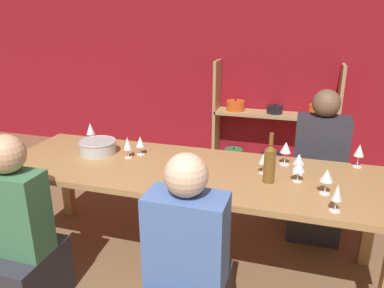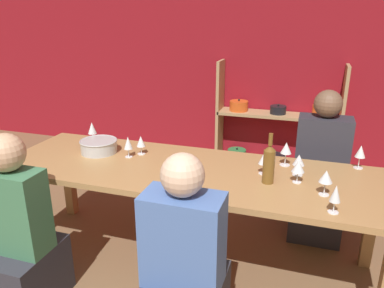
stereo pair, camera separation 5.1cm
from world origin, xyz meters
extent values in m
cube|color=maroon|center=(0.00, 3.83, 1.35)|extent=(8.80, 0.06, 2.70)
cube|color=tan|center=(-0.22, 3.63, 0.63)|extent=(0.04, 0.30, 1.27)
cube|color=tan|center=(1.20, 3.63, 0.63)|extent=(0.04, 0.30, 1.27)
cube|color=tan|center=(0.49, 3.63, 0.02)|extent=(1.42, 0.30, 0.04)
cylinder|color=#338447|center=(0.02, 3.63, 0.10)|extent=(0.23, 0.23, 0.13)
sphere|color=black|center=(0.02, 3.63, 0.17)|extent=(0.02, 0.02, 0.02)
cylinder|color=black|center=(0.49, 3.63, 0.09)|extent=(0.26, 0.26, 0.11)
sphere|color=black|center=(0.49, 3.63, 0.16)|extent=(0.02, 0.02, 0.02)
cylinder|color=red|center=(0.96, 3.63, 0.09)|extent=(0.22, 0.22, 0.11)
sphere|color=black|center=(0.96, 3.63, 0.16)|extent=(0.02, 0.02, 0.02)
cube|color=tan|center=(0.49, 3.63, 0.65)|extent=(1.42, 0.30, 0.04)
cylinder|color=#E0561E|center=(0.02, 3.63, 0.73)|extent=(0.22, 0.22, 0.12)
sphere|color=black|center=(0.02, 3.63, 0.80)|extent=(0.02, 0.02, 0.02)
cylinder|color=black|center=(0.49, 3.63, 0.72)|extent=(0.19, 0.19, 0.09)
sphere|color=black|center=(0.49, 3.63, 0.78)|extent=(0.02, 0.02, 0.02)
cylinder|color=#E0561E|center=(0.96, 3.63, 0.74)|extent=(0.18, 0.18, 0.13)
sphere|color=black|center=(0.96, 3.63, 0.82)|extent=(0.02, 0.02, 0.02)
cube|color=#AD7F4C|center=(0.07, 1.51, 0.74)|extent=(2.72, 0.88, 0.04)
cube|color=#AD7F4C|center=(-1.21, 1.14, 0.36)|extent=(0.08, 0.08, 0.72)
cube|color=#AD7F4C|center=(-1.21, 1.87, 0.36)|extent=(0.08, 0.08, 0.72)
cube|color=#AD7F4C|center=(1.35, 1.87, 0.36)|extent=(0.08, 0.08, 0.72)
cylinder|color=#B7BABC|center=(-0.70, 1.60, 0.81)|extent=(0.28, 0.28, 0.10)
torus|color=#B7BABC|center=(-0.70, 1.60, 0.86)|extent=(0.29, 0.29, 0.01)
cylinder|color=brown|center=(0.63, 1.45, 0.87)|extent=(0.08, 0.08, 0.22)
cone|color=brown|center=(0.63, 1.45, 1.00)|extent=(0.08, 0.08, 0.03)
cylinder|color=brown|center=(0.63, 1.45, 1.06)|extent=(0.03, 0.03, 0.08)
cylinder|color=white|center=(-0.87, 1.80, 0.77)|extent=(0.06, 0.06, 0.00)
cylinder|color=white|center=(-0.87, 1.80, 0.80)|extent=(0.01, 0.01, 0.07)
cone|color=white|center=(-0.87, 1.80, 0.89)|extent=(0.07, 0.07, 0.10)
cylinder|color=beige|center=(-0.87, 1.80, 0.86)|extent=(0.04, 0.04, 0.04)
cylinder|color=white|center=(1.21, 1.88, 0.77)|extent=(0.06, 0.06, 0.00)
cylinder|color=white|center=(1.21, 1.88, 0.81)|extent=(0.01, 0.01, 0.08)
cone|color=white|center=(1.21, 1.88, 0.89)|extent=(0.07, 0.07, 0.09)
cylinder|color=maroon|center=(1.21, 1.88, 0.87)|extent=(0.04, 0.04, 0.03)
cylinder|color=white|center=(1.02, 1.17, 0.77)|extent=(0.06, 0.06, 0.00)
cylinder|color=white|center=(1.02, 1.17, 0.80)|extent=(0.01, 0.01, 0.06)
cone|color=white|center=(1.02, 1.17, 0.88)|extent=(0.06, 0.06, 0.10)
cylinder|color=white|center=(0.58, 1.58, 0.77)|extent=(0.06, 0.06, 0.00)
cylinder|color=white|center=(0.58, 1.58, 0.80)|extent=(0.01, 0.01, 0.07)
cone|color=white|center=(0.58, 1.58, 0.88)|extent=(0.07, 0.07, 0.08)
cylinder|color=beige|center=(0.58, 1.58, 0.86)|extent=(0.04, 0.04, 0.03)
cylinder|color=white|center=(0.71, 1.78, 0.77)|extent=(0.07, 0.07, 0.00)
cylinder|color=white|center=(0.71, 1.78, 0.81)|extent=(0.01, 0.01, 0.09)
cone|color=white|center=(0.71, 1.78, 0.90)|extent=(0.08, 0.08, 0.08)
cylinder|color=maroon|center=(0.71, 1.78, 0.88)|extent=(0.04, 0.04, 0.03)
cylinder|color=white|center=(0.98, 1.37, 0.77)|extent=(0.06, 0.06, 0.00)
cylinder|color=white|center=(0.98, 1.37, 0.81)|extent=(0.01, 0.01, 0.08)
cone|color=white|center=(0.98, 1.37, 0.89)|extent=(0.08, 0.08, 0.08)
cylinder|color=beige|center=(0.98, 1.37, 0.87)|extent=(0.04, 0.04, 0.03)
cylinder|color=white|center=(0.81, 1.51, 0.77)|extent=(0.06, 0.06, 0.00)
cylinder|color=white|center=(0.81, 1.51, 0.80)|extent=(0.01, 0.01, 0.07)
cone|color=white|center=(0.81, 1.51, 0.88)|extent=(0.08, 0.08, 0.07)
cylinder|color=beige|center=(0.81, 1.51, 0.86)|extent=(0.05, 0.05, 0.03)
cylinder|color=white|center=(0.81, 1.63, 0.77)|extent=(0.07, 0.07, 0.00)
cylinder|color=white|center=(0.81, 1.63, 0.80)|extent=(0.01, 0.01, 0.07)
cone|color=white|center=(0.81, 1.63, 0.87)|extent=(0.08, 0.08, 0.07)
cylinder|color=maroon|center=(0.81, 1.63, 0.86)|extent=(0.04, 0.04, 0.03)
cylinder|color=white|center=(-0.36, 1.67, 0.77)|extent=(0.06, 0.06, 0.00)
cylinder|color=white|center=(-0.36, 1.67, 0.80)|extent=(0.01, 0.01, 0.06)
cone|color=white|center=(-0.36, 1.67, 0.87)|extent=(0.07, 0.07, 0.08)
cylinder|color=white|center=(-0.43, 1.58, 0.77)|extent=(0.06, 0.06, 0.00)
cylinder|color=white|center=(-0.43, 1.58, 0.80)|extent=(0.01, 0.01, 0.06)
cone|color=white|center=(-0.43, 1.58, 0.88)|extent=(0.06, 0.06, 0.10)
cube|color=#4C70B7|center=(0.29, 0.76, 0.70)|extent=(0.41, 0.23, 0.51)
sphere|color=beige|center=(0.29, 0.76, 1.06)|extent=(0.22, 0.22, 0.22)
cube|color=#2D2D38|center=(0.98, 2.24, 0.23)|extent=(0.41, 0.52, 0.46)
cube|color=#2D2D38|center=(0.98, 2.24, 0.74)|extent=(0.41, 0.23, 0.57)
sphere|color=brown|center=(0.98, 2.24, 1.13)|extent=(0.22, 0.22, 0.22)
cube|color=#2D2D38|center=(-0.78, 0.77, 0.20)|extent=(0.37, 0.46, 0.41)
cube|color=#3D7551|center=(-0.78, 0.77, 0.67)|extent=(0.37, 0.20, 0.53)
sphere|color=tan|center=(-0.78, 0.77, 1.05)|extent=(0.22, 0.22, 0.22)
camera|label=1|loc=(0.79, -0.80, 1.79)|focal=35.00mm
camera|label=2|loc=(0.84, -0.79, 1.79)|focal=35.00mm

